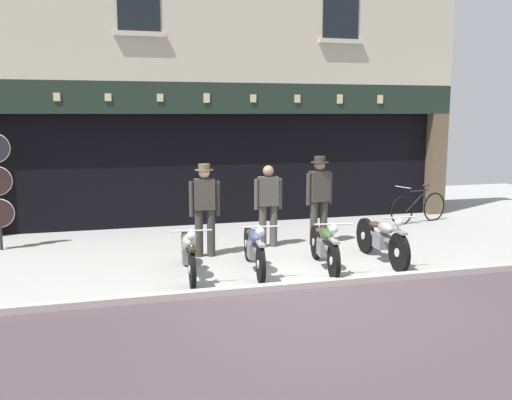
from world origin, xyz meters
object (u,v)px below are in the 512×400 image
object	(u,v)px
salesman_left	(205,206)
salesman_right	(319,195)
advert_board_near	(340,143)
motorcycle_center	(325,245)
motorcycle_left	(188,252)
motorcycle_center_left	(254,247)
advert_board_far	(372,147)
shopkeeper_center	(268,202)
leaning_bicycle	(419,207)
motorcycle_center_right	(382,238)

from	to	relation	value
salesman_left	salesman_right	distance (m)	2.40
advert_board_near	motorcycle_center	bearing A→B (deg)	-116.39
motorcycle_center	motorcycle_left	bearing A→B (deg)	4.89
motorcycle_center_left	advert_board_far	size ratio (longest dim) A/B	2.23
motorcycle_center_left	salesman_left	size ratio (longest dim) A/B	1.18
shopkeeper_center	advert_board_far	distance (m)	4.52
motorcycle_center	advert_board_near	xyz separation A→B (m)	(2.19, 4.42, 1.46)
motorcycle_left	motorcycle_center	bearing A→B (deg)	179.74
advert_board_near	leaning_bicycle	bearing A→B (deg)	-39.16
motorcycle_center_right	leaning_bicycle	xyz separation A→B (m)	(2.59, 3.02, -0.05)
motorcycle_center	advert_board_near	world-z (taller)	advert_board_near
motorcycle_center_right	advert_board_near	size ratio (longest dim) A/B	2.08
salesman_left	motorcycle_center_right	bearing A→B (deg)	165.21
motorcycle_left	shopkeeper_center	size ratio (longest dim) A/B	1.25
motorcycle_center_left	motorcycle_left	bearing A→B (deg)	7.22
motorcycle_center_left	salesman_left	xyz separation A→B (m)	(-0.61, 1.19, 0.54)
motorcycle_center_right	salesman_right	distance (m)	1.77
salesman_left	advert_board_near	world-z (taller)	advert_board_near
advert_board_near	motorcycle_left	bearing A→B (deg)	-136.49
motorcycle_center_right	salesman_left	size ratio (longest dim) A/B	1.17
advert_board_far	leaning_bicycle	distance (m)	1.97
salesman_right	advert_board_far	xyz separation A→B (m)	(2.53, 2.71, 0.76)
salesman_right	leaning_bicycle	xyz separation A→B (m)	(3.16, 1.45, -0.62)
motorcycle_left	salesman_right	bearing A→B (deg)	-147.77
motorcycle_center	advert_board_far	world-z (taller)	advert_board_far
motorcycle_center_right	salesman_left	xyz separation A→B (m)	(-2.94, 1.22, 0.52)
salesman_left	shopkeeper_center	world-z (taller)	salesman_left
motorcycle_left	motorcycle_center	size ratio (longest dim) A/B	1.06
motorcycle_center_left	advert_board_far	xyz separation A→B (m)	(4.29, 4.24, 1.34)
motorcycle_left	advert_board_near	distance (m)	6.35
salesman_left	shopkeeper_center	size ratio (longest dim) A/B	1.06
shopkeeper_center	leaning_bicycle	xyz separation A→B (m)	(4.20, 1.38, -0.52)
motorcycle_center	salesman_right	world-z (taller)	salesman_right
salesman_right	advert_board_near	bearing A→B (deg)	-125.74
salesman_right	leaning_bicycle	distance (m)	3.53
motorcycle_center	salesman_left	world-z (taller)	salesman_left
motorcycle_left	advert_board_far	distance (m)	7.00
shopkeeper_center	advert_board_near	size ratio (longest dim) A/B	1.68
motorcycle_center_left	advert_board_near	size ratio (longest dim) A/B	2.11
motorcycle_center_right	motorcycle_left	bearing A→B (deg)	1.59
motorcycle_left	leaning_bicycle	world-z (taller)	leaning_bicycle
salesman_right	leaning_bicycle	size ratio (longest dim) A/B	1.02
motorcycle_center	advert_board_near	bearing A→B (deg)	-107.39
salesman_right	motorcycle_center_right	bearing A→B (deg)	104.95
motorcycle_left	salesman_right	distance (m)	3.31
motorcycle_left	advert_board_far	bearing A→B (deg)	-137.89
motorcycle_center_left	salesman_right	distance (m)	2.41
motorcycle_center_right	leaning_bicycle	size ratio (longest dim) A/B	1.15
motorcycle_center	leaning_bicycle	bearing A→B (deg)	-130.78
motorcycle_center	salesman_right	size ratio (longest dim) A/B	1.07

